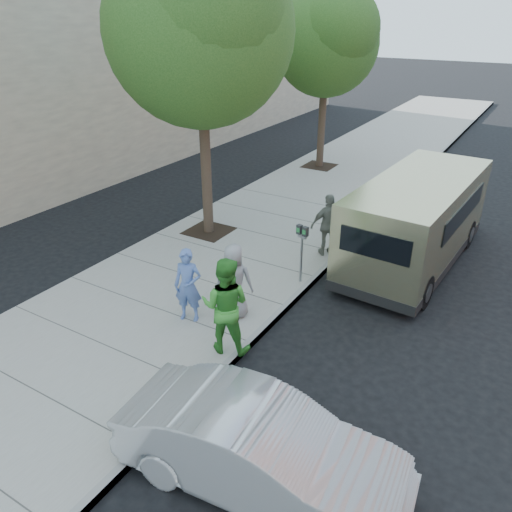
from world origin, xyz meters
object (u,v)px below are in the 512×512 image
tree_far (328,38)px  van (418,219)px  person_striped_polo (329,225)px  tree_near (201,23)px  sedan (261,449)px  person_green_shirt (225,305)px  person_gray_shirt (234,281)px  person_officer (188,285)px  parking_meter (302,242)px

tree_far → van: bearing=-49.1°
van → person_striped_polo: 2.19m
tree_far → person_striped_polo: size_ratio=3.99×
tree_near → van: tree_near is taller
sedan → person_green_shirt: size_ratio=2.12×
tree_near → sedan: tree_near is taller
sedan → person_gray_shirt: size_ratio=2.50×
person_officer → person_gray_shirt: size_ratio=0.98×
tree_near → parking_meter: size_ratio=5.36×
tree_far → person_green_shirt: bearing=-73.8°
tree_near → person_green_shirt: tree_near is taller
person_officer → van: bearing=40.0°
person_green_shirt → person_striped_polo: person_green_shirt is taller
person_gray_shirt → person_green_shirt: bearing=94.1°
tree_near → person_gray_shirt: bearing=-47.7°
tree_near → sedan: 9.75m
person_green_shirt → person_striped_polo: size_ratio=1.16×
person_gray_shirt → person_officer: bearing=18.6°
parking_meter → sedan: parking_meter is taller
tree_far → person_officer: (2.25, -11.44, -3.95)m
parking_meter → person_green_shirt: size_ratio=0.75×
tree_near → person_gray_shirt: size_ratio=4.74×
tree_near → van: bearing=14.2°
tree_near → person_green_shirt: size_ratio=4.01×
tree_far → van: tree_far is taller
person_striped_polo → parking_meter: bearing=49.3°
parking_meter → person_gray_shirt: (-0.55, -1.96, -0.22)m
tree_far → van: 9.04m
person_green_shirt → tree_far: bearing=-92.3°
sedan → person_green_shirt: person_green_shirt is taller
person_striped_polo → person_green_shirt: bearing=47.5°
parking_meter → person_officer: bearing=-102.3°
tree_far → person_green_shirt: size_ratio=3.46×
tree_far → person_green_shirt: (3.45, -11.89, -3.80)m
person_officer → person_green_shirt: 1.29m
parking_meter → person_striped_polo: 1.67m
sedan → person_gray_shirt: person_gray_shirt is taller
tree_near → tree_far: (-0.00, 7.60, -0.66)m
tree_near → sedan: (5.45, -6.43, -4.89)m
tree_far → parking_meter: 10.25m
tree_near → tree_far: size_ratio=1.16×
person_green_shirt → parking_meter: bearing=-109.5°
person_officer → person_striped_polo: bearing=55.2°
van → person_green_shirt: size_ratio=3.26×
person_striped_polo → tree_near: bearing=-36.3°
person_green_shirt → person_striped_polo: 4.66m
person_gray_shirt → person_striped_polo: 3.65m
van → person_green_shirt: (-1.94, -5.65, -0.09)m
person_green_shirt → person_gray_shirt: 1.16m
person_green_shirt → tree_near: bearing=-69.7°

